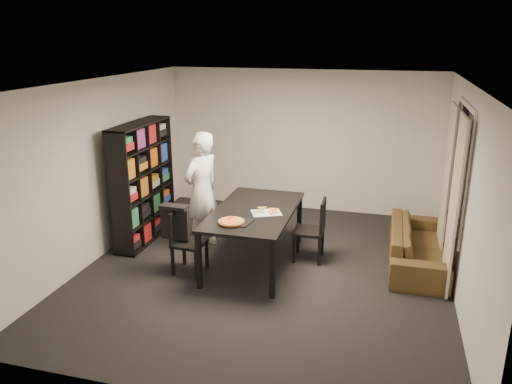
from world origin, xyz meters
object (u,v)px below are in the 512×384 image
(chair_left, at_px, (183,237))
(person, at_px, (202,191))
(dining_table, at_px, (254,214))
(baking_tray, at_px, (237,221))
(pepperoni_pizza, at_px, (231,222))
(bookshelf, at_px, (143,182))
(sofa, at_px, (418,245))
(chair_right, at_px, (315,226))

(chair_left, bearing_deg, person, 6.52)
(dining_table, height_order, baking_tray, baking_tray)
(chair_left, bearing_deg, dining_table, -56.77)
(pepperoni_pizza, bearing_deg, bookshelf, 150.35)
(pepperoni_pizza, xyz_separation_m, sofa, (2.44, 1.18, -0.56))
(chair_right, distance_m, sofa, 1.50)
(baking_tray, bearing_deg, sofa, 24.63)
(chair_left, bearing_deg, bookshelf, 52.16)
(dining_table, relative_size, chair_left, 2.20)
(chair_left, xyz_separation_m, person, (-0.05, 0.87, 0.40))
(person, height_order, pepperoni_pizza, person)
(bookshelf, xyz_separation_m, pepperoni_pizza, (1.79, -1.02, -0.11))
(chair_right, height_order, person, person)
(bookshelf, distance_m, baking_tray, 2.07)
(bookshelf, xyz_separation_m, baking_tray, (1.84, -0.94, -0.13))
(bookshelf, relative_size, dining_table, 0.97)
(person, distance_m, sofa, 3.28)
(chair_left, height_order, chair_right, chair_right)
(chair_left, relative_size, pepperoni_pizza, 2.55)
(bookshelf, height_order, sofa, bookshelf)
(chair_left, distance_m, sofa, 3.35)
(chair_left, height_order, pepperoni_pizza, chair_left)
(baking_tray, bearing_deg, chair_right, 42.41)
(dining_table, xyz_separation_m, person, (-0.93, 0.37, 0.17))
(dining_table, height_order, pepperoni_pizza, pepperoni_pizza)
(person, bearing_deg, sofa, 118.06)
(bookshelf, bearing_deg, chair_left, -41.08)
(chair_right, xyz_separation_m, baking_tray, (-0.93, -0.85, 0.30))
(person, bearing_deg, chair_left, 27.53)
(person, xyz_separation_m, sofa, (3.22, 0.21, -0.62))
(dining_table, bearing_deg, sofa, 14.19)
(sofa, bearing_deg, dining_table, 104.19)
(person, xyz_separation_m, pepperoni_pizza, (0.78, -0.96, -0.07))
(baking_tray, bearing_deg, chair_left, 179.26)
(bookshelf, distance_m, chair_right, 2.80)
(dining_table, bearing_deg, baking_tray, -100.99)
(chair_right, bearing_deg, person, -92.03)
(chair_right, distance_m, pepperoni_pizza, 1.38)
(pepperoni_pizza, bearing_deg, chair_left, 172.72)
(dining_table, relative_size, chair_right, 2.12)
(chair_left, bearing_deg, chair_right, -60.59)
(chair_right, xyz_separation_m, sofa, (1.46, 0.25, -0.24))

